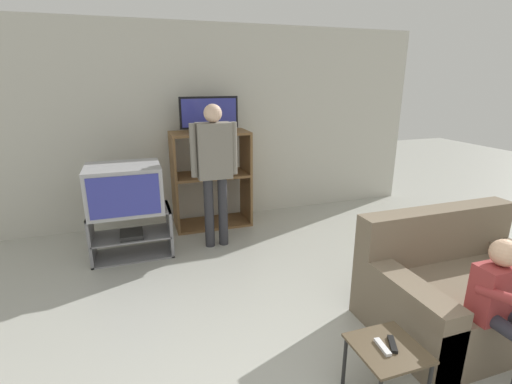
{
  "coord_description": "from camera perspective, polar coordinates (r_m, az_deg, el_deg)",
  "views": [
    {
      "loc": [
        -0.93,
        -0.86,
        1.91
      ],
      "look_at": [
        0.13,
        2.26,
        0.9
      ],
      "focal_mm": 26.0,
      "sensor_mm": 36.0,
      "label": 1
    }
  ],
  "objects": [
    {
      "name": "snack_table",
      "position": [
        2.54,
        19.52,
        -22.48
      ],
      "size": [
        0.39,
        0.39,
        0.38
      ],
      "color": "brown",
      "rests_on": "ground_plane"
    },
    {
      "name": "media_shelf",
      "position": [
        4.93,
        -6.93,
        2.05
      ],
      "size": [
        1.0,
        0.5,
        1.26
      ],
      "color": "brown",
      "rests_on": "ground_plane"
    },
    {
      "name": "tv_stand",
      "position": [
        4.36,
        -18.58,
        -6.06
      ],
      "size": [
        0.86,
        0.45,
        0.54
      ],
      "color": "slate",
      "rests_on": "ground_plane"
    },
    {
      "name": "television_main",
      "position": [
        4.19,
        -19.57,
        0.52
      ],
      "size": [
        0.76,
        0.61,
        0.5
      ],
      "color": "#9E9EA3",
      "rests_on": "tv_stand"
    },
    {
      "name": "remote_control_white",
      "position": [
        2.49,
        18.88,
        -21.62
      ],
      "size": [
        0.05,
        0.15,
        0.02
      ],
      "primitive_type": "cube",
      "rotation": [
        0.0,
        0.0,
        -0.11
      ],
      "color": "silver",
      "rests_on": "snack_table"
    },
    {
      "name": "wall_back",
      "position": [
        5.12,
        -8.3,
        10.01
      ],
      "size": [
        6.4,
        0.06,
        2.6
      ],
      "color": "beige",
      "rests_on": "ground_plane"
    },
    {
      "name": "person_seated_child",
      "position": [
        2.84,
        34.2,
        -14.09
      ],
      "size": [
        0.33,
        0.43,
        0.98
      ],
      "color": "#2D2D38",
      "rests_on": "ground_plane"
    },
    {
      "name": "person_standing_adult",
      "position": [
        4.2,
        -6.42,
        4.49
      ],
      "size": [
        0.53,
        0.2,
        1.65
      ],
      "color": "#2D2D33",
      "rests_on": "ground_plane"
    },
    {
      "name": "television_flat",
      "position": [
        4.8,
        -7.22,
        11.65
      ],
      "size": [
        0.74,
        0.2,
        0.44
      ],
      "color": "black",
      "rests_on": "media_shelf"
    },
    {
      "name": "remote_control_black",
      "position": [
        2.52,
        20.25,
        -21.1
      ],
      "size": [
        0.1,
        0.14,
        0.02
      ],
      "primitive_type": "cube",
      "rotation": [
        0.0,
        0.0,
        -0.48
      ],
      "color": "black",
      "rests_on": "snack_table"
    },
    {
      "name": "couch",
      "position": [
        3.46,
        29.01,
        -13.18
      ],
      "size": [
        1.47,
        0.96,
        0.88
      ],
      "color": "#756651",
      "rests_on": "ground_plane"
    }
  ]
}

